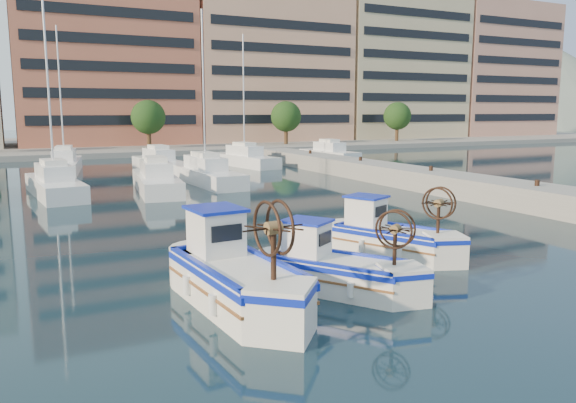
# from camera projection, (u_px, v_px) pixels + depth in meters

# --- Properties ---
(ground) EXTENTS (300.00, 300.00, 0.00)m
(ground) POSITION_uv_depth(u_px,v_px,m) (399.00, 271.00, 17.34)
(ground) COLOR #182F3F
(ground) RESTS_ON ground
(quay) EXTENTS (3.00, 60.00, 1.20)m
(quay) POSITION_uv_depth(u_px,v_px,m) (505.00, 192.00, 29.97)
(quay) COLOR gray
(quay) RESTS_ON ground
(waterfront) EXTENTS (180.00, 40.00, 25.60)m
(waterfront) POSITION_uv_depth(u_px,v_px,m) (166.00, 66.00, 77.26)
(waterfront) COLOR gray
(waterfront) RESTS_ON ground
(hill_east) EXTENTS (160.00, 160.00, 50.00)m
(hill_east) POSITION_uv_depth(u_px,v_px,m) (546.00, 127.00, 175.56)
(hill_east) COLOR slate
(hill_east) RESTS_ON ground
(yacht_marina) EXTENTS (38.90, 23.35, 11.50)m
(yacht_marina) POSITION_uv_depth(u_px,v_px,m) (119.00, 173.00, 40.17)
(yacht_marina) COLOR white
(yacht_marina) RESTS_ON ground
(fishing_boat_a) EXTENTS (2.32, 4.90, 3.01)m
(fishing_boat_a) POSITION_uv_depth(u_px,v_px,m) (234.00, 274.00, 14.21)
(fishing_boat_a) COLOR white
(fishing_boat_a) RESTS_ON ground
(fishing_boat_b) EXTENTS (3.37, 3.97, 2.43)m
(fishing_boat_b) POSITION_uv_depth(u_px,v_px,m) (336.00, 268.00, 15.33)
(fishing_boat_b) COLOR white
(fishing_boat_b) RESTS_ON ground
(fishing_boat_c) EXTENTS (3.13, 4.20, 2.53)m
(fishing_boat_c) POSITION_uv_depth(u_px,v_px,m) (389.00, 236.00, 19.14)
(fishing_boat_c) COLOR white
(fishing_boat_c) RESTS_ON ground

